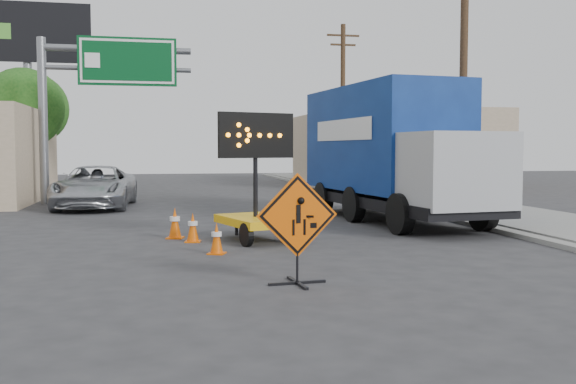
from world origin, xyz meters
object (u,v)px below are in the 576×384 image
object	(u,v)px
construction_sign	(297,226)
box_truck	(392,160)
pickup_truck	(95,187)
arrow_board	(256,213)

from	to	relation	value
construction_sign	box_truck	distance (m)	10.11
construction_sign	box_truck	world-z (taller)	box_truck
construction_sign	pickup_truck	xyz separation A→B (m)	(-4.62, 15.29, -0.18)
pickup_truck	box_truck	distance (m)	11.69
pickup_truck	arrow_board	bearing A→B (deg)	-61.21
arrow_board	pickup_truck	size ratio (longest dim) A/B	0.54
arrow_board	box_truck	bearing A→B (deg)	18.88
construction_sign	pickup_truck	world-z (taller)	construction_sign
construction_sign	arrow_board	distance (m)	5.22
pickup_truck	box_truck	bearing A→B (deg)	-30.54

